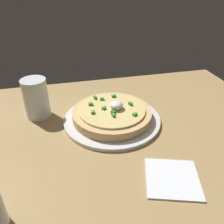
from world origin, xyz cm
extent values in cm
cube|color=#9E7F4C|center=(0.00, 0.00, 1.42)|extent=(104.25, 68.59, 2.85)
cylinder|color=silver|center=(-1.71, -3.96, 3.38)|extent=(28.22, 28.22, 1.07)
cylinder|color=tan|center=(-1.71, -3.96, 5.17)|extent=(22.91, 22.91, 2.51)
cylinder|color=#DEC374|center=(-1.71, -3.96, 6.71)|extent=(19.17, 19.17, 0.57)
ellipsoid|color=white|center=(-2.93, -3.80, 8.12)|extent=(3.86, 3.86, 2.27)
cube|color=green|center=(-3.91, -10.85, 7.39)|extent=(1.34, 0.89, 0.80)
cube|color=#2C8339|center=(-1.44, -1.50, 7.39)|extent=(1.51, 1.40, 0.80)
cube|color=green|center=(0.55, -4.37, 7.39)|extent=(1.48, 1.46, 0.80)
cube|color=green|center=(3.99, -2.86, 7.39)|extent=(1.21, 1.48, 0.80)
cube|color=#52AF43|center=(-0.42, -9.80, 7.39)|extent=(1.43, 1.06, 0.80)
cube|color=#2C8534|center=(-7.52, -4.89, 7.39)|extent=(1.16, 1.46, 0.80)
cube|color=#298131|center=(1.91, -11.10, 7.39)|extent=(1.03, 1.41, 0.80)
cube|color=green|center=(-1.15, -0.48, 7.39)|extent=(1.02, 1.40, 0.80)
cube|color=green|center=(3.87, -7.42, 7.39)|extent=(1.43, 1.07, 0.80)
cube|color=green|center=(-6.92, 0.93, 7.39)|extent=(1.50, 1.26, 0.80)
cylinder|color=silver|center=(19.27, -12.08, 8.78)|extent=(7.21, 7.21, 11.87)
cylinder|color=#AA5A1B|center=(19.27, -12.08, 6.45)|extent=(6.35, 6.35, 6.40)
cube|color=white|center=(-9.04, 20.81, 3.05)|extent=(14.11, 14.11, 0.40)
camera|label=1|loc=(11.62, 51.50, 41.10)|focal=37.20mm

